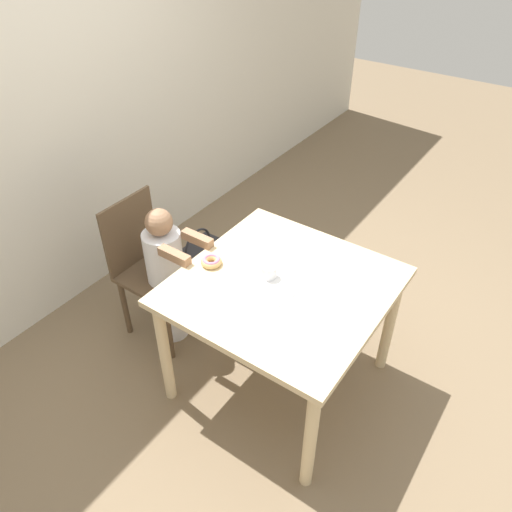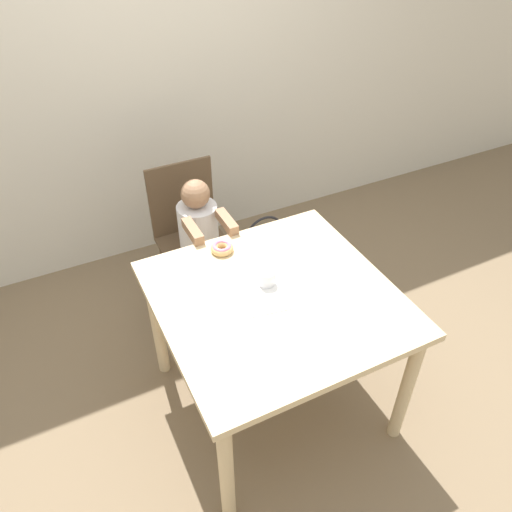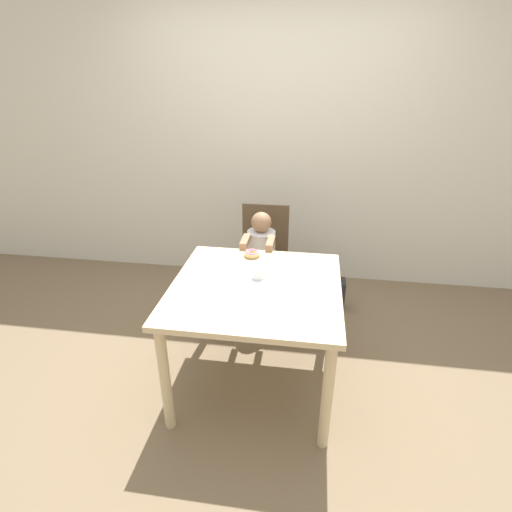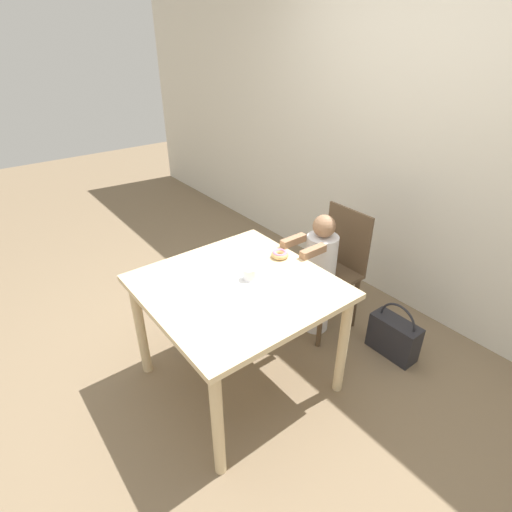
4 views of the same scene
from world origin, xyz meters
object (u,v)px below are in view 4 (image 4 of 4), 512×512
object	(u,v)px
chair	(331,270)
handbag	(394,336)
child_figure	(319,275)
donut	(280,254)
cup	(250,274)

from	to	relation	value
chair	handbag	size ratio (longest dim) A/B	2.20
child_figure	donut	distance (m)	0.47
child_figure	donut	world-z (taller)	child_figure
child_figure	chair	bearing A→B (deg)	90.00
child_figure	cup	xyz separation A→B (m)	(0.07, -0.67, 0.30)
donut	handbag	bearing A→B (deg)	47.78
handbag	cup	world-z (taller)	cup
chair	donut	distance (m)	0.57
chair	child_figure	bearing A→B (deg)	-90.00
donut	handbag	distance (m)	1.01
handbag	cup	bearing A→B (deg)	-116.93
donut	cup	world-z (taller)	cup
cup	chair	bearing A→B (deg)	95.06
chair	donut	bearing A→B (deg)	-91.66
donut	child_figure	bearing A→B (deg)	87.77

